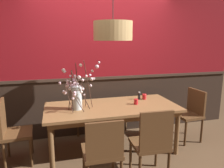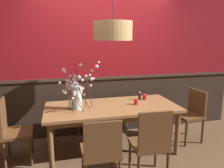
{
  "view_description": "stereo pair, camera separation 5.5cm",
  "coord_description": "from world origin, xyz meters",
  "views": [
    {
      "loc": [
        -0.82,
        -3.09,
        1.76
      ],
      "look_at": [
        0.0,
        0.0,
        1.08
      ],
      "focal_mm": 34.55,
      "sensor_mm": 36.0,
      "label": 1
    },
    {
      "loc": [
        -0.77,
        -3.11,
        1.76
      ],
      "look_at": [
        0.0,
        0.0,
        1.08
      ],
      "focal_mm": 34.55,
      "sensor_mm": 36.0,
      "label": 2
    }
  ],
  "objects": [
    {
      "name": "chair_far_side_left",
      "position": [
        -0.32,
        0.9,
        0.51
      ],
      "size": [
        0.45,
        0.46,
        0.91
      ],
      "color": "brown",
      "rests_on": "ground"
    },
    {
      "name": "chair_far_side_right",
      "position": [
        0.28,
        0.9,
        0.52
      ],
      "size": [
        0.43,
        0.42,
        0.93
      ],
      "color": "brown",
      "rests_on": "ground"
    },
    {
      "name": "candle_holder_nearer_edge",
      "position": [
        0.39,
        -0.02,
        0.78
      ],
      "size": [
        0.07,
        0.07,
        0.09
      ],
      "color": "red",
      "rests_on": "dining_table"
    },
    {
      "name": "vase_with_blossoms",
      "position": [
        -0.54,
        -0.03,
        0.97
      ],
      "size": [
        0.57,
        0.36,
        0.74
      ],
      "color": "silver",
      "rests_on": "dining_table"
    },
    {
      "name": "dining_table",
      "position": [
        0.0,
        0.0,
        0.66
      ],
      "size": [
        2.03,
        0.94,
        0.74
      ],
      "color": "olive",
      "rests_on": "ground"
    },
    {
      "name": "condiment_bottle",
      "position": [
        0.54,
        0.23,
        0.8
      ],
      "size": [
        0.04,
        0.04,
        0.13
      ],
      "color": "black",
      "rests_on": "dining_table"
    },
    {
      "name": "ground_plane",
      "position": [
        0.0,
        0.0,
        0.0
      ],
      "size": [
        24.0,
        24.0,
        0.0
      ],
      "primitive_type": "plane",
      "color": "brown"
    },
    {
      "name": "candle_holder_nearer_center",
      "position": [
        0.63,
        0.22,
        0.78
      ],
      "size": [
        0.07,
        0.07,
        0.09
      ],
      "color": "red",
      "rests_on": "dining_table"
    },
    {
      "name": "back_wall",
      "position": [
        0.0,
        0.74,
        1.4
      ],
      "size": [
        5.31,
        0.14,
        2.82
      ],
      "color": "#2D2119",
      "rests_on": "ground"
    },
    {
      "name": "chair_head_east_end",
      "position": [
        1.43,
        0.02,
        0.51
      ],
      "size": [
        0.43,
        0.48,
        0.89
      ],
      "color": "brown",
      "rests_on": "ground"
    },
    {
      "name": "chair_near_side_right",
      "position": [
        0.28,
        -0.86,
        0.52
      ],
      "size": [
        0.45,
        0.45,
        0.95
      ],
      "color": "brown",
      "rests_on": "ground"
    },
    {
      "name": "chair_near_side_left",
      "position": [
        -0.35,
        -0.91,
        0.52
      ],
      "size": [
        0.44,
        0.45,
        0.91
      ],
      "color": "brown",
      "rests_on": "ground"
    },
    {
      "name": "chair_head_west_end",
      "position": [
        -1.46,
        0.0,
        0.52
      ],
      "size": [
        0.42,
        0.47,
        0.94
      ],
      "color": "brown",
      "rests_on": "ground"
    },
    {
      "name": "pendant_lamp",
      "position": [
        -0.0,
        -0.05,
        1.87
      ],
      "size": [
        0.56,
        0.56,
        1.09
      ],
      "color": "tan"
    }
  ]
}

